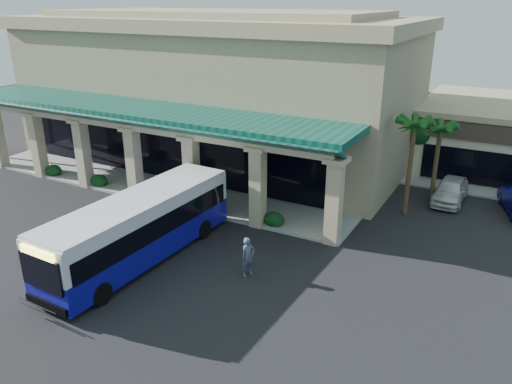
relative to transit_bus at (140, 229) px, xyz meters
The scene contains 9 objects.
ground 2.56m from the transit_bus, 30.70° to the left, with size 110.00×110.00×0.00m, color black.
main_building 18.58m from the transit_bus, 110.38° to the left, with size 30.80×14.80×11.35m, color tan, non-canonical shape.
arcade 10.11m from the transit_bus, 129.00° to the left, with size 30.00×6.20×5.70m, color #0A3E34, non-canonical shape.
palm_0 15.83m from the transit_bus, 49.68° to the left, with size 2.40×2.40×6.60m, color #134814, non-canonical shape.
palm_1 18.75m from the transit_bus, 53.29° to the left, with size 2.40×2.40×5.80m, color #134814, non-canonical shape.
broadleaf_tree 22.02m from the transit_bus, 65.33° to the left, with size 2.60×2.60×4.81m, color black, non-canonical shape.
transit_bus is the anchor object (origin of this frame).
pedestrian 5.56m from the transit_bus, 12.11° to the left, with size 0.70×0.46×1.93m, color #485060.
car_silver 19.61m from the transit_bus, 51.32° to the left, with size 1.80×4.48×1.53m, color silver.
Camera 1 is at (13.86, -17.67, 12.21)m, focal length 35.00 mm.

